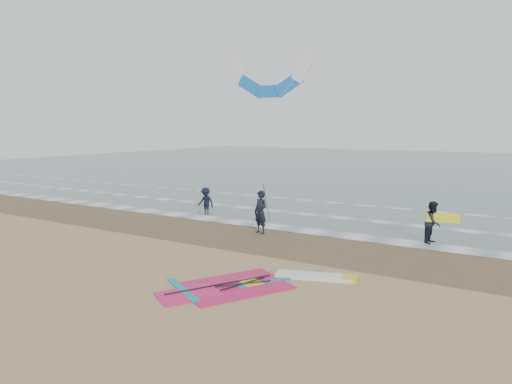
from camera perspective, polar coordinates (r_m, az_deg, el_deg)
The scene contains 11 objects.
ground at distance 14.70m, azimuth -6.09°, elevation -11.25°, with size 120.00×120.00×0.00m, color tan.
sea_water at distance 59.87m, azimuth 22.54°, elevation 2.82°, with size 120.00×80.00×0.02m, color #47605E.
wet_sand_band at distance 19.63m, azimuth 4.49°, elevation -6.25°, with size 120.00×5.00×0.01m, color brown.
foam_waterline at distance 23.59m, azimuth 9.26°, elevation -3.83°, with size 120.00×9.15×0.02m.
windsurf_rig at distance 14.47m, azimuth 0.15°, elevation -11.38°, with size 5.36×5.07×0.13m.
person_standing at distance 20.97m, azimuth 0.57°, elevation -2.52°, with size 0.73×0.48×1.99m, color black.
person_walking at distance 20.60m, azimuth 21.25°, elevation -3.55°, with size 0.87×0.68×1.79m, color black.
person_wading at distance 27.05m, azimuth -6.31°, elevation -0.49°, with size 1.10×0.63×1.70m, color black.
held_pole at distance 20.74m, azimuth 1.29°, elevation -1.34°, with size 0.17×0.86×1.82m.
carried_kiteboard at distance 20.40m, azimuth 22.35°, elevation -3.04°, with size 1.30×0.51×0.39m.
surf_kite at distance 28.86m, azimuth 1.67°, elevation 13.74°, with size 6.09×3.87×8.21m.
Camera 1 is at (8.34, -11.09, 4.85)m, focal length 32.00 mm.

